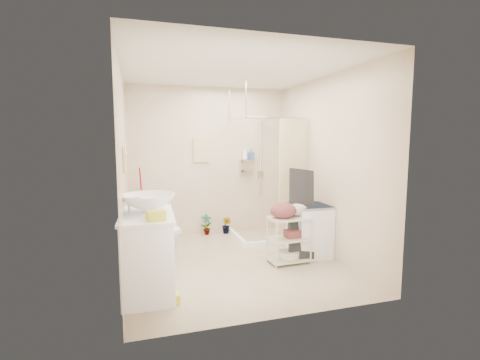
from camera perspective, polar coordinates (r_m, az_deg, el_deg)
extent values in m
plane|color=#BDAB8D|center=(4.95, -1.05, -13.27)|extent=(3.20, 3.20, 0.00)
cube|color=silver|center=(4.74, -1.12, 17.74)|extent=(2.80, 3.20, 0.04)
cube|color=beige|center=(6.22, -5.03, 3.08)|extent=(2.80, 0.04, 2.60)
cube|color=beige|center=(3.17, 6.69, -0.46)|extent=(2.80, 0.04, 2.60)
cube|color=beige|center=(4.51, -18.51, 1.37)|extent=(0.04, 3.20, 2.60)
cube|color=beige|center=(5.22, 13.90, 2.21)|extent=(0.04, 3.20, 2.60)
cube|color=white|center=(4.05, -14.87, -11.48)|extent=(0.60, 1.03, 0.89)
imported|color=white|center=(3.98, -14.78, -3.69)|extent=(0.73, 0.73, 0.20)
cube|color=gold|center=(3.57, -13.64, -5.69)|extent=(0.20, 0.17, 0.10)
cube|color=yellow|center=(3.86, -11.36, -18.28)|extent=(0.27, 0.22, 0.14)
imported|color=white|center=(5.04, -13.84, -8.58)|extent=(0.77, 0.48, 0.76)
imported|color=brown|center=(6.25, -5.53, -7.28)|extent=(0.20, 0.14, 0.37)
imported|color=brown|center=(6.31, -2.22, -7.42)|extent=(0.21, 0.22, 0.31)
cube|color=beige|center=(6.17, -6.38, 4.89)|extent=(0.28, 0.03, 0.42)
imported|color=white|center=(6.28, 0.80, 4.41)|extent=(0.12, 0.12, 0.24)
imported|color=#3B5192|center=(6.34, 1.84, 4.23)|extent=(0.11, 0.11, 0.19)
cube|color=silver|center=(5.21, 11.38, -8.08)|extent=(0.52, 0.54, 0.75)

